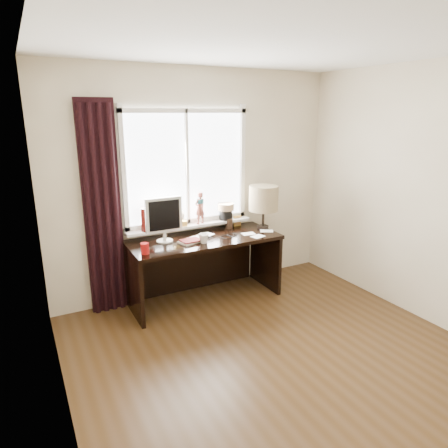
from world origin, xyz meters
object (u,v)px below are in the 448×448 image
laptop (201,237)px  mug (204,238)px  red_cup (145,248)px  desk (201,256)px  monitor (164,217)px  table_lamp (264,199)px

laptop → mug: 0.19m
red_cup → laptop: bearing=16.4°
desk → monitor: 0.68m
laptop → red_cup: (-0.71, -0.21, 0.04)m
mug → monitor: (-0.35, 0.24, 0.22)m
laptop → desk: (0.03, 0.08, -0.26)m
mug → table_lamp: 0.95m
laptop → monitor: 0.49m
laptop → red_cup: bearing=178.4°
laptop → mug: size_ratio=2.87×
mug → desk: mug is taller
red_cup → desk: red_cup is taller
desk → table_lamp: size_ratio=3.27×
monitor → table_lamp: 1.24m
monitor → desk: bearing=2.2°
red_cup → desk: 0.85m
laptop → red_cup: 0.74m
table_lamp → red_cup: bearing=-171.9°
laptop → table_lamp: (0.83, 0.01, 0.35)m
laptop → mug: bearing=-124.4°
monitor → red_cup: bearing=-138.1°
mug → monitor: monitor is taller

